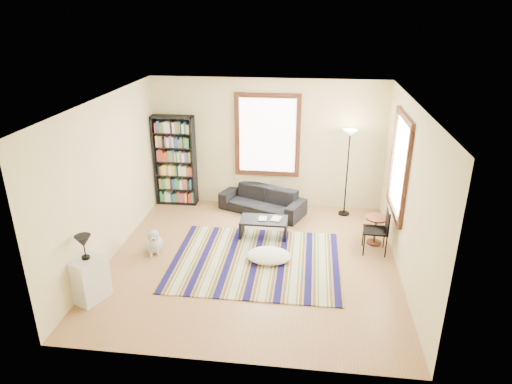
# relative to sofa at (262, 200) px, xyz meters

# --- Properties ---
(floor) EXTENTS (5.00, 5.00, 0.10)m
(floor) POSITION_rel_sofa_xyz_m (0.06, -2.05, -0.32)
(floor) COLOR #A66B4C
(floor) RESTS_ON ground
(ceiling) EXTENTS (5.00, 5.00, 0.10)m
(ceiling) POSITION_rel_sofa_xyz_m (0.06, -2.05, 2.58)
(ceiling) COLOR white
(ceiling) RESTS_ON floor
(wall_back) EXTENTS (5.00, 0.10, 2.80)m
(wall_back) POSITION_rel_sofa_xyz_m (0.06, 0.50, 1.13)
(wall_back) COLOR #D0B98C
(wall_back) RESTS_ON floor
(wall_front) EXTENTS (5.00, 0.10, 2.80)m
(wall_front) POSITION_rel_sofa_xyz_m (0.06, -4.60, 1.13)
(wall_front) COLOR #D0B98C
(wall_front) RESTS_ON floor
(wall_left) EXTENTS (0.10, 5.00, 2.80)m
(wall_left) POSITION_rel_sofa_xyz_m (-2.49, -2.05, 1.13)
(wall_left) COLOR #D0B98C
(wall_left) RESTS_ON floor
(wall_right) EXTENTS (0.10, 5.00, 2.80)m
(wall_right) POSITION_rel_sofa_xyz_m (2.61, -2.05, 1.13)
(wall_right) COLOR #D0B98C
(wall_right) RESTS_ON floor
(window_back) EXTENTS (1.20, 0.06, 1.60)m
(window_back) POSITION_rel_sofa_xyz_m (0.06, 0.42, 1.33)
(window_back) COLOR white
(window_back) RESTS_ON wall_back
(window_right) EXTENTS (0.06, 1.20, 1.60)m
(window_right) POSITION_rel_sofa_xyz_m (2.53, -1.25, 1.33)
(window_right) COLOR white
(window_right) RESTS_ON wall_right
(rug) EXTENTS (2.96, 2.37, 0.02)m
(rug) POSITION_rel_sofa_xyz_m (0.11, -2.08, -0.26)
(rug) COLOR #0F0D42
(rug) RESTS_ON floor
(sofa) EXTENTS (1.96, 1.37, 0.53)m
(sofa) POSITION_rel_sofa_xyz_m (0.00, 0.00, 0.00)
(sofa) COLOR black
(sofa) RESTS_ON floor
(bookshelf) EXTENTS (0.90, 0.30, 2.00)m
(bookshelf) POSITION_rel_sofa_xyz_m (-1.96, 0.27, 0.73)
(bookshelf) COLOR black
(bookshelf) RESTS_ON floor
(coffee_table) EXTENTS (0.96, 0.62, 0.36)m
(coffee_table) POSITION_rel_sofa_xyz_m (0.15, -1.11, -0.09)
(coffee_table) COLOR black
(coffee_table) RESTS_ON floor
(book_a) EXTENTS (0.21, 0.16, 0.02)m
(book_a) POSITION_rel_sofa_xyz_m (0.05, -1.11, 0.10)
(book_a) COLOR beige
(book_a) RESTS_ON coffee_table
(book_b) EXTENTS (0.22, 0.27, 0.02)m
(book_b) POSITION_rel_sofa_xyz_m (0.30, -1.06, 0.10)
(book_b) COLOR beige
(book_b) RESTS_ON coffee_table
(floor_cushion) EXTENTS (0.82, 0.64, 0.20)m
(floor_cushion) POSITION_rel_sofa_xyz_m (0.34, -2.02, -0.17)
(floor_cushion) COLOR silver
(floor_cushion) RESTS_ON floor
(floor_lamp) EXTENTS (0.38, 0.38, 1.86)m
(floor_lamp) POSITION_rel_sofa_xyz_m (1.76, 0.10, 0.66)
(floor_lamp) COLOR black
(floor_lamp) RESTS_ON floor
(side_table) EXTENTS (0.52, 0.52, 0.54)m
(side_table) POSITION_rel_sofa_xyz_m (2.26, -1.14, 0.00)
(side_table) COLOR #412210
(side_table) RESTS_ON floor
(folding_chair) EXTENTS (0.44, 0.42, 0.86)m
(folding_chair) POSITION_rel_sofa_xyz_m (2.21, -1.47, 0.16)
(folding_chair) COLOR black
(folding_chair) RESTS_ON floor
(white_cabinet) EXTENTS (0.55, 0.61, 0.70)m
(white_cabinet) POSITION_rel_sofa_xyz_m (-2.24, -3.47, 0.08)
(white_cabinet) COLOR silver
(white_cabinet) RESTS_ON floor
(table_lamp) EXTENTS (0.29, 0.29, 0.38)m
(table_lamp) POSITION_rel_sofa_xyz_m (-2.24, -3.47, 0.62)
(table_lamp) COLOR black
(table_lamp) RESTS_ON white_cabinet
(dog) EXTENTS (0.54, 0.63, 0.53)m
(dog) POSITION_rel_sofa_xyz_m (-1.76, -1.98, -0.00)
(dog) COLOR silver
(dog) RESTS_ON floor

